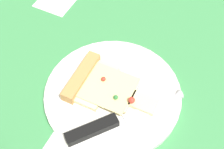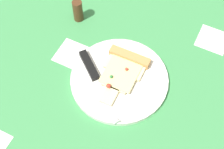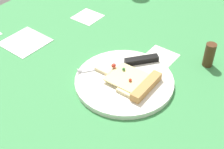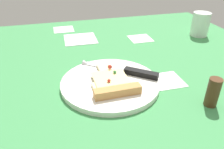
% 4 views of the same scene
% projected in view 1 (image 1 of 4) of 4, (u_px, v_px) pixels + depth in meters
% --- Properties ---
extents(plate, '(0.27, 0.27, 0.01)m').
position_uv_depth(plate, '(113.00, 94.00, 0.62)').
color(plate, white).
rests_on(plate, ground_plane).
extents(pizza_slice, '(0.12, 0.18, 0.03)m').
position_uv_depth(pizza_slice, '(101.00, 85.00, 0.61)').
color(pizza_slice, beige).
rests_on(pizza_slice, plate).
extents(knife, '(0.20, 0.17, 0.02)m').
position_uv_depth(knife, '(115.00, 121.00, 0.57)').
color(knife, silver).
rests_on(knife, plate).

